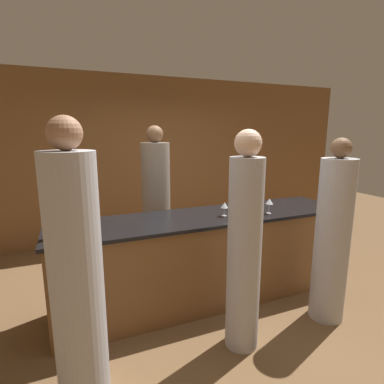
{
  "coord_description": "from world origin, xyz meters",
  "views": [
    {
      "loc": [
        -1.35,
        -2.84,
        1.87
      ],
      "look_at": [
        -0.14,
        0.1,
        1.23
      ],
      "focal_mm": 28.0,
      "sensor_mm": 36.0,
      "label": 1
    }
  ],
  "objects": [
    {
      "name": "ground_plane",
      "position": [
        0.0,
        0.0,
        0.0
      ],
      "size": [
        14.0,
        14.0,
        0.0
      ],
      "primitive_type": "plane",
      "color": "brown"
    },
    {
      "name": "guest_1",
      "position": [
        -0.04,
        -0.81,
        0.9
      ],
      "size": [
        0.29,
        0.29,
        1.89
      ],
      "color": "#B2B2B7",
      "rests_on": "ground_plane"
    },
    {
      "name": "wine_bottle_0",
      "position": [
        -1.55,
        -0.16,
        1.1
      ],
      "size": [
        0.08,
        0.08,
        0.3
      ],
      "color": "#19381E",
      "rests_on": "bar_counter"
    },
    {
      "name": "back_wall",
      "position": [
        0.0,
        2.31,
        1.4
      ],
      "size": [
        8.0,
        0.06,
        2.8
      ],
      "color": "brown",
      "rests_on": "ground_plane"
    },
    {
      "name": "guest_0",
      "position": [
        -1.36,
        -0.84,
        0.92
      ],
      "size": [
        0.35,
        0.35,
        1.97
      ],
      "color": "#B2B2B7",
      "rests_on": "ground_plane"
    },
    {
      "name": "bar_counter",
      "position": [
        0.0,
        0.0,
        0.49
      ],
      "size": [
        3.28,
        0.77,
        0.98
      ],
      "color": "brown",
      "rests_on": "ground_plane"
    },
    {
      "name": "wine_glass_4",
      "position": [
        0.15,
        -0.1,
        1.1
      ],
      "size": [
        0.08,
        0.08,
        0.15
      ],
      "color": "silver",
      "rests_on": "bar_counter"
    },
    {
      "name": "wine_glass_0",
      "position": [
        1.47,
        -0.18,
        1.09
      ],
      "size": [
        0.07,
        0.07,
        0.14
      ],
      "color": "silver",
      "rests_on": "bar_counter"
    },
    {
      "name": "ice_bucket",
      "position": [
        0.68,
        0.15,
        1.06
      ],
      "size": [
        0.19,
        0.19,
        0.16
      ],
      "color": "#9E9993",
      "rests_on": "bar_counter"
    },
    {
      "name": "guest_2",
      "position": [
        0.98,
        -0.79,
        0.85
      ],
      "size": [
        0.33,
        0.33,
        1.82
      ],
      "color": "#B2B2B7",
      "rests_on": "ground_plane"
    },
    {
      "name": "wine_glass_3",
      "position": [
        0.66,
        -0.19,
        1.11
      ],
      "size": [
        0.08,
        0.08,
        0.17
      ],
      "color": "silver",
      "rests_on": "bar_counter"
    },
    {
      "name": "wine_glass_1",
      "position": [
        1.38,
        -0.28,
        1.11
      ],
      "size": [
        0.07,
        0.07,
        0.18
      ],
      "color": "silver",
      "rests_on": "bar_counter"
    },
    {
      "name": "wine_glass_2",
      "position": [
        0.34,
        -0.3,
        1.1
      ],
      "size": [
        0.06,
        0.06,
        0.16
      ],
      "color": "silver",
      "rests_on": "bar_counter"
    },
    {
      "name": "bartender",
      "position": [
        -0.35,
        0.79,
        0.91
      ],
      "size": [
        0.36,
        0.36,
        1.95
      ],
      "rotation": [
        0.0,
        0.0,
        3.14
      ],
      "color": "gray",
      "rests_on": "ground_plane"
    }
  ]
}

